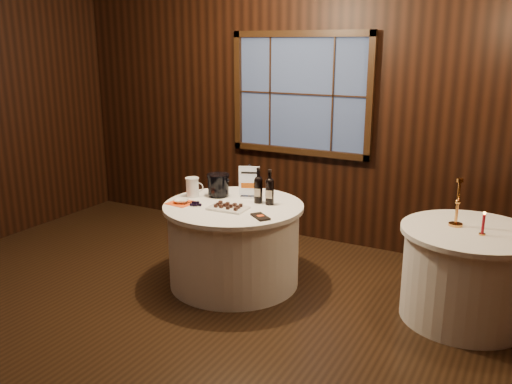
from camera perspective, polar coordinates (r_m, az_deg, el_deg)
The scene contains 16 objects.
ground at distance 4.47m, azimuth -9.06°, elevation -14.09°, with size 6.00×6.00×0.00m, color black.
back_wall at distance 6.08m, azimuth 4.81°, elevation 9.27°, with size 6.00×0.10×3.00m.
main_table at distance 5.05m, azimuth -2.34°, elevation -5.47°, with size 1.28×1.28×0.77m.
side_table at distance 4.72m, azimuth 21.25°, elevation -8.08°, with size 1.08×1.08×0.77m.
sign_stand at distance 5.12m, azimuth -0.74°, elevation 0.58°, with size 0.19×0.15×0.32m.
port_bottle_left at distance 4.94m, azimuth 0.24°, elevation 0.45°, with size 0.08×0.09×0.33m.
port_bottle_right at distance 4.89m, azimuth 1.45°, elevation 0.27°, with size 0.08×0.09×0.32m.
ice_bucket at distance 5.17m, azimuth -3.99°, elevation 0.77°, with size 0.21×0.21×0.22m.
chocolate_plate at distance 4.78m, azimuth -2.96°, elevation -1.60°, with size 0.35×0.24×0.05m.
chocolate_box at distance 4.55m, azimuth 0.46°, elevation -2.62°, with size 0.20×0.10×0.02m, color black.
grape_bunch at distance 4.90m, azimuth -6.45°, elevation -1.26°, with size 0.18×0.09×0.04m.
glass_pitcher at distance 5.18m, azimuth -6.70°, elevation 0.51°, with size 0.17×0.13×0.19m.
orange_napkin at distance 5.01m, azimuth -7.85°, elevation -1.15°, with size 0.23×0.23×0.00m, color #FF5115.
cracker_bowl at distance 5.00m, azimuth -7.86°, elevation -0.94°, with size 0.14×0.14×0.03m, color white.
brass_candlestick at distance 4.60m, azimuth 20.40°, elevation -1.67°, with size 0.11×0.11×0.39m.
red_candle at distance 4.47m, azimuth 22.79°, elevation -3.29°, with size 0.05×0.05×0.19m.
Camera 1 is at (2.43, -3.05, 2.18)m, focal length 38.00 mm.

